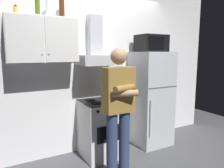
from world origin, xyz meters
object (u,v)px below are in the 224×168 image
object	(u,v)px
person_standing	(119,108)
bottle_vodka_clear	(48,6)
bottle_rum_dark	(62,8)
refrigerator	(151,98)
bottle_olive_oil	(37,7)
range_hood	(97,52)
microwave	(151,43)
bottle_spice_jar	(16,11)
upper_cabinet	(42,40)
stove_oven	(101,128)

from	to	relation	value
person_standing	bottle_vodka_clear	bearing A→B (deg)	131.40
person_standing	bottle_rum_dark	xyz separation A→B (m)	(-0.46, 0.77, 1.29)
refrigerator	bottle_olive_oil	size ratio (longest dim) A/B	6.41
range_hood	refrigerator	distance (m)	1.25
microwave	bottle_spice_jar	bearing A→B (deg)	175.91
microwave	refrigerator	bearing A→B (deg)	-89.10
upper_cabinet	microwave	bearing A→B (deg)	-3.48
microwave	bottle_vodka_clear	xyz separation A→B (m)	(-1.65, 0.11, 0.46)
range_hood	bottle_spice_jar	bearing A→B (deg)	177.99
stove_oven	refrigerator	bearing A→B (deg)	0.04
upper_cabinet	bottle_olive_oil	distance (m)	0.42
stove_oven	bottle_olive_oil	xyz separation A→B (m)	(-0.84, 0.11, 1.74)
stove_oven	range_hood	world-z (taller)	range_hood
range_hood	person_standing	world-z (taller)	range_hood
person_standing	bottle_vodka_clear	distance (m)	1.63
bottle_rum_dark	bottle_spice_jar	world-z (taller)	bottle_rum_dark
upper_cabinet	microwave	distance (m)	1.75
bottle_spice_jar	bottle_olive_oil	bearing A→B (deg)	-13.16
stove_oven	bottle_vodka_clear	size ratio (longest dim) A/B	2.87
bottle_spice_jar	bottle_vodka_clear	xyz separation A→B (m)	(0.39, -0.03, 0.09)
bottle_rum_dark	bottle_vodka_clear	world-z (taller)	bottle_vodka_clear
range_hood	refrigerator	size ratio (longest dim) A/B	0.47
upper_cabinet	bottle_spice_jar	world-z (taller)	bottle_spice_jar
upper_cabinet	bottle_rum_dark	distance (m)	0.53
stove_oven	bottle_rum_dark	bearing A→B (deg)	162.16
stove_oven	bottle_spice_jar	xyz separation A→B (m)	(-1.09, 0.17, 1.67)
microwave	range_hood	bearing A→B (deg)	173.54
microwave	person_standing	distance (m)	1.45
bottle_spice_jar	range_hood	bearing A→B (deg)	-2.01
upper_cabinet	person_standing	xyz separation A→B (m)	(0.75, -0.73, -0.85)
person_standing	refrigerator	bearing A→B (deg)	31.23
upper_cabinet	microwave	xyz separation A→B (m)	(1.75, -0.11, -0.01)
upper_cabinet	bottle_olive_oil	size ratio (longest dim) A/B	3.60
stove_oven	upper_cabinet	bearing A→B (deg)	171.10
refrigerator	range_hood	bearing A→B (deg)	172.45
microwave	bottle_olive_oil	bearing A→B (deg)	177.22
bottle_rum_dark	microwave	bearing A→B (deg)	-5.69
bottle_rum_dark	bottle_vodka_clear	size ratio (longest dim) A/B	0.96
range_hood	bottle_olive_oil	distance (m)	1.02
bottle_spice_jar	bottle_vodka_clear	world-z (taller)	bottle_vodka_clear
bottle_rum_dark	bottle_olive_oil	distance (m)	0.34
refrigerator	person_standing	xyz separation A→B (m)	(-1.00, -0.61, 0.10)
bottle_spice_jar	stove_oven	bearing A→B (deg)	-8.58
range_hood	person_standing	bearing A→B (deg)	-93.91
upper_cabinet	bottle_rum_dark	xyz separation A→B (m)	(0.29, 0.04, 0.44)
range_hood	microwave	distance (m)	0.97
range_hood	stove_oven	bearing A→B (deg)	-90.00
refrigerator	bottle_rum_dark	bearing A→B (deg)	173.60
bottle_rum_dark	bottle_spice_jar	bearing A→B (deg)	179.95
stove_oven	range_hood	distance (m)	1.17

